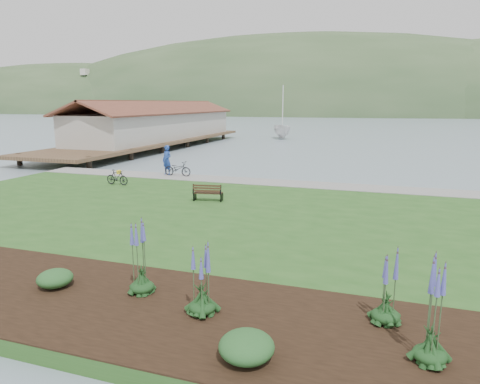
% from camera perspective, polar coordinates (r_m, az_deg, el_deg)
% --- Properties ---
extents(ground, '(600.00, 600.00, 0.00)m').
position_cam_1_polar(ground, '(19.51, 1.48, -3.55)').
color(ground, gray).
rests_on(ground, ground).
extents(lawn, '(34.00, 20.00, 0.40)m').
position_cam_1_polar(lawn, '(17.62, -0.43, -4.56)').
color(lawn, '#25511C').
rests_on(lawn, ground).
extents(shoreline_path, '(34.00, 2.20, 0.03)m').
position_cam_1_polar(shoreline_path, '(25.93, 5.98, 1.19)').
color(shoreline_path, gray).
rests_on(shoreline_path, lawn).
extents(garden_bed, '(24.00, 4.40, 0.04)m').
position_cam_1_polar(garden_bed, '(9.79, 1.40, -17.21)').
color(garden_bed, black).
rests_on(garden_bed, lawn).
extents(far_hillside, '(580.00, 80.00, 38.00)m').
position_cam_1_polar(far_hillside, '(188.61, 23.28, 9.30)').
color(far_hillside, '#35502D').
rests_on(far_hillside, ground).
extents(pier_pavilion, '(8.00, 36.00, 5.40)m').
position_cam_1_polar(pier_pavilion, '(52.23, -10.83, 8.84)').
color(pier_pavilion, '#4C3826').
rests_on(pier_pavilion, ground).
extents(park_bench, '(1.49, 0.79, 0.88)m').
position_cam_1_polar(park_bench, '(21.12, -4.33, -0.05)').
color(park_bench, black).
rests_on(park_bench, lawn).
extents(person, '(0.99, 0.83, 2.33)m').
position_cam_1_polar(person, '(29.17, -9.73, 4.55)').
color(person, '#21419B').
rests_on(person, lawn).
extents(bicycle_a, '(0.66, 1.88, 0.98)m').
position_cam_1_polar(bicycle_a, '(28.58, -8.32, 3.09)').
color(bicycle_a, black).
rests_on(bicycle_a, lawn).
extents(bicycle_b, '(0.54, 1.52, 0.90)m').
position_cam_1_polar(bicycle_b, '(26.28, -16.07, 1.89)').
color(bicycle_b, black).
rests_on(bicycle_b, lawn).
extents(sailboat, '(12.31, 12.39, 24.38)m').
position_cam_1_polar(sailboat, '(63.24, 5.64, 7.07)').
color(sailboat, silver).
rests_on(sailboat, ground).
extents(pannier, '(0.21, 0.29, 0.28)m').
position_cam_1_polar(pannier, '(30.22, -15.86, 2.56)').
color(pannier, yellow).
rests_on(pannier, lawn).
extents(echium_0, '(0.62, 0.62, 1.80)m').
position_cam_1_polar(echium_0, '(9.90, -5.12, -12.16)').
color(echium_0, '#133515').
rests_on(echium_0, garden_bed).
extents(echium_1, '(0.62, 0.62, 1.84)m').
position_cam_1_polar(echium_1, '(10.03, 19.01, -12.68)').
color(echium_1, '#133515').
rests_on(echium_1, garden_bed).
extents(echium_2, '(0.62, 0.62, 2.20)m').
position_cam_1_polar(echium_2, '(8.83, 24.36, -15.05)').
color(echium_2, '#133515').
rests_on(echium_2, garden_bed).
extents(echium_4, '(0.62, 0.62, 2.35)m').
position_cam_1_polar(echium_4, '(11.07, -13.11, -8.38)').
color(echium_4, '#133515').
rests_on(echium_4, garden_bed).
extents(shrub_0, '(0.91, 0.91, 0.46)m').
position_cam_1_polar(shrub_0, '(12.38, -23.45, -10.52)').
color(shrub_0, '#1E4C21').
rests_on(shrub_0, garden_bed).
extents(shrub_1, '(1.06, 1.06, 0.53)m').
position_cam_1_polar(shrub_1, '(8.49, 0.88, -19.91)').
color(shrub_1, '#1E4C21').
rests_on(shrub_1, garden_bed).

